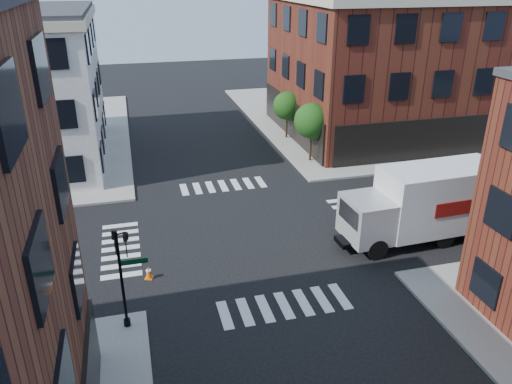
{
  "coord_description": "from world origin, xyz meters",
  "views": [
    {
      "loc": [
        -5.85,
        -24.36,
        13.69
      ],
      "look_at": [
        0.52,
        -0.03,
        2.5
      ],
      "focal_mm": 35.0,
      "sensor_mm": 36.0,
      "label": 1
    }
  ],
  "objects": [
    {
      "name": "ground",
      "position": [
        0.0,
        0.0,
        0.0
      ],
      "size": [
        120.0,
        120.0,
        0.0
      ],
      "primitive_type": "plane",
      "color": "black",
      "rests_on": "ground"
    },
    {
      "name": "sidewalk_ne",
      "position": [
        21.0,
        21.0,
        0.07
      ],
      "size": [
        30.0,
        30.0,
        0.15
      ],
      "primitive_type": "cube",
      "color": "gray",
      "rests_on": "ground"
    },
    {
      "name": "building_ne",
      "position": [
        20.5,
        16.0,
        6.0
      ],
      "size": [
        25.0,
        16.0,
        12.0
      ],
      "primitive_type": "cube",
      "color": "#4D1B13",
      "rests_on": "ground"
    },
    {
      "name": "tree_near",
      "position": [
        7.56,
        9.98,
        3.16
      ],
      "size": [
        2.69,
        2.69,
        4.49
      ],
      "color": "black",
      "rests_on": "ground"
    },
    {
      "name": "tree_far",
      "position": [
        7.56,
        15.98,
        2.87
      ],
      "size": [
        2.43,
        2.43,
        4.07
      ],
      "color": "black",
      "rests_on": "ground"
    },
    {
      "name": "signal_pole",
      "position": [
        -6.72,
        -6.68,
        2.86
      ],
      "size": [
        1.29,
        1.24,
        4.6
      ],
      "color": "black",
      "rests_on": "ground"
    },
    {
      "name": "box_truck",
      "position": [
        9.27,
        -3.06,
        2.15
      ],
      "size": [
        9.26,
        3.17,
        4.13
      ],
      "rotation": [
        0.0,
        0.0,
        0.05
      ],
      "color": "silver",
      "rests_on": "ground"
    },
    {
      "name": "traffic_cone",
      "position": [
        -5.7,
        -3.27,
        0.32
      ],
      "size": [
        0.47,
        0.47,
        0.67
      ],
      "rotation": [
        0.0,
        0.0,
        -0.37
      ],
      "color": "orange",
      "rests_on": "ground"
    }
  ]
}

